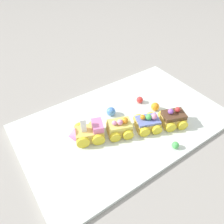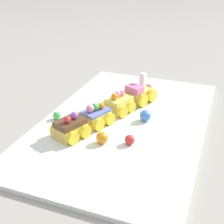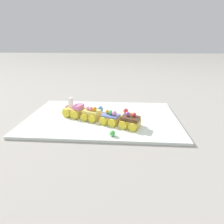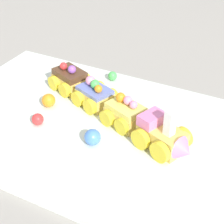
{
  "view_description": "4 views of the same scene",
  "coord_description": "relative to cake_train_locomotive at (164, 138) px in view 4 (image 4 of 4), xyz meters",
  "views": [
    {
      "loc": [
        0.34,
        0.42,
        0.53
      ],
      "look_at": [
        0.04,
        -0.02,
        0.06
      ],
      "focal_mm": 35.0,
      "sensor_mm": 36.0,
      "label": 1
    },
    {
      "loc": [
        -0.72,
        -0.23,
        0.42
      ],
      "look_at": [
        -0.01,
        0.03,
        0.04
      ],
      "focal_mm": 50.0,
      "sensor_mm": 36.0,
      "label": 2
    },
    {
      "loc": [
        -0.1,
        0.75,
        0.34
      ],
      "look_at": [
        -0.05,
        0.02,
        0.04
      ],
      "focal_mm": 28.0,
      "sensor_mm": 36.0,
      "label": 3
    },
    {
      "loc": [
        0.3,
        -0.52,
        0.46
      ],
      "look_at": [
        0.02,
        0.02,
        0.04
      ],
      "focal_mm": 60.0,
      "sensor_mm": 36.0,
      "label": 4
    }
  ],
  "objects": [
    {
      "name": "gumball_blue",
      "position": [
        -0.12,
        -0.05,
        -0.01
      ],
      "size": [
        0.03,
        0.03,
        0.03
      ],
      "primitive_type": "sphere",
      "color": "#4C84E0",
      "rests_on": "display_board"
    },
    {
      "name": "cake_train_locomotive",
      "position": [
        0.0,
        0.0,
        0.0
      ],
      "size": [
        0.12,
        0.1,
        0.09
      ],
      "rotation": [
        0.0,
        0.0,
        -0.37
      ],
      "color": "#E0BC56",
      "rests_on": "display_board"
    },
    {
      "name": "gumball_red",
      "position": [
        -0.25,
        -0.04,
        -0.01
      ],
      "size": [
        0.02,
        0.02,
        0.02
      ],
      "primitive_type": "sphere",
      "color": "red",
      "rests_on": "display_board"
    },
    {
      "name": "ground_plane",
      "position": [
        -0.14,
        0.0,
        -0.04
      ],
      "size": [
        10.0,
        10.0,
        0.0
      ],
      "primitive_type": "plane",
      "color": "gray"
    },
    {
      "name": "cake_car_blueberry",
      "position": [
        -0.18,
        0.07,
        -0.0
      ],
      "size": [
        0.1,
        0.1,
        0.06
      ],
      "rotation": [
        0.0,
        0.0,
        -0.37
      ],
      "color": "#E0BC56",
      "rests_on": "display_board"
    },
    {
      "name": "gumball_green",
      "position": [
        -0.2,
        0.18,
        -0.01
      ],
      "size": [
        0.02,
        0.02,
        0.02
      ],
      "primitive_type": "sphere",
      "color": "#4CBC56",
      "rests_on": "display_board"
    },
    {
      "name": "display_board",
      "position": [
        -0.14,
        0.0,
        -0.03
      ],
      "size": [
        0.69,
        0.43,
        0.01
      ],
      "primitive_type": "cube",
      "color": "silver",
      "rests_on": "ground_plane"
    },
    {
      "name": "gumball_orange",
      "position": [
        -0.27,
        0.02,
        -0.01
      ],
      "size": [
        0.03,
        0.03,
        0.03
      ],
      "primitive_type": "sphere",
      "color": "orange",
      "rests_on": "display_board"
    },
    {
      "name": "cake_car_lemon",
      "position": [
        -0.1,
        0.04,
        -0.0
      ],
      "size": [
        0.1,
        0.1,
        0.06
      ],
      "rotation": [
        0.0,
        0.0,
        -0.37
      ],
      "color": "#E0BC56",
      "rests_on": "display_board"
    },
    {
      "name": "cake_car_chocolate",
      "position": [
        -0.27,
        0.1,
        -0.0
      ],
      "size": [
        0.1,
        0.1,
        0.06
      ],
      "rotation": [
        0.0,
        0.0,
        -0.37
      ],
      "color": "#E0BC56",
      "rests_on": "display_board"
    }
  ]
}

